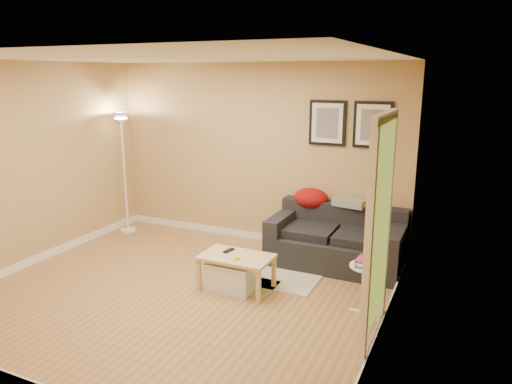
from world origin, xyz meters
TOP-DOWN VIEW (x-y plane):
  - floor at (0.00, 0.00)m, footprint 4.50×4.50m
  - ceiling at (0.00, 0.00)m, footprint 4.50×4.50m
  - wall_back at (0.00, 2.00)m, footprint 4.50×0.00m
  - wall_front at (0.00, -2.00)m, footprint 4.50×0.00m
  - wall_left at (-2.25, 0.00)m, footprint 0.00×4.00m
  - wall_right at (2.25, 0.00)m, footprint 0.00×4.00m
  - baseboard_back at (0.00, 1.99)m, footprint 4.50×0.02m
  - baseboard_left at (-2.24, 0.00)m, footprint 0.02×4.00m
  - baseboard_right at (2.24, 0.00)m, footprint 0.02×4.00m
  - sofa at (1.38, 1.53)m, footprint 1.70×0.90m
  - red_throw at (0.92, 1.86)m, footprint 0.48×0.36m
  - plaid_throw at (1.46, 1.85)m, footprint 0.45×0.32m
  - framed_print_left at (1.08, 1.98)m, footprint 0.50×0.04m
  - framed_print_right at (1.68, 1.98)m, footprint 0.50×0.04m
  - area_rug at (0.73, 0.89)m, footprint 1.25×0.85m
  - green_runner at (0.59, 0.47)m, footprint 0.70×0.50m
  - coffee_table at (0.53, 0.35)m, footprint 0.91×0.68m
  - remote_control at (0.39, 0.43)m, footprint 0.08×0.17m
  - tape_roll at (0.59, 0.24)m, footprint 0.07×0.07m
  - storage_bin at (0.49, 0.32)m, footprint 0.55×0.40m
  - side_table at (2.02, 0.37)m, footprint 0.35×0.35m
  - book_stack at (2.01, 0.36)m, footprint 0.21×0.26m
  - floor_lamp at (-2.00, 1.50)m, footprint 0.24×0.24m
  - doorway at (2.20, -0.15)m, footprint 0.12×1.01m

SIDE VIEW (x-z plane):
  - floor at x=0.00m, z-range 0.00..0.00m
  - area_rug at x=0.73m, z-range 0.00..0.01m
  - green_runner at x=0.59m, z-range 0.00..0.01m
  - baseboard_back at x=0.00m, z-range 0.00..0.10m
  - baseboard_left at x=-2.24m, z-range 0.00..0.10m
  - baseboard_right at x=2.24m, z-range 0.00..0.10m
  - storage_bin at x=0.49m, z-range 0.00..0.34m
  - coffee_table at x=0.53m, z-range 0.00..0.41m
  - side_table at x=2.02m, z-range 0.00..0.54m
  - sofa at x=1.38m, z-range 0.00..0.75m
  - remote_control at x=0.39m, z-range 0.41..0.43m
  - tape_roll at x=0.59m, z-range 0.41..0.44m
  - book_stack at x=2.01m, z-range 0.54..0.62m
  - red_throw at x=0.92m, z-range 0.63..0.91m
  - plaid_throw at x=1.46m, z-range 0.73..0.83m
  - floor_lamp at x=-2.00m, z-range -0.05..1.84m
  - doorway at x=2.20m, z-range -0.04..2.09m
  - wall_back at x=0.00m, z-range -0.95..3.55m
  - wall_front at x=0.00m, z-range -0.95..3.55m
  - wall_left at x=-2.25m, z-range -0.70..3.30m
  - wall_right at x=2.25m, z-range -0.70..3.30m
  - framed_print_left at x=1.08m, z-range 1.50..2.10m
  - framed_print_right at x=1.68m, z-range 1.50..2.10m
  - ceiling at x=0.00m, z-range 2.60..2.60m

